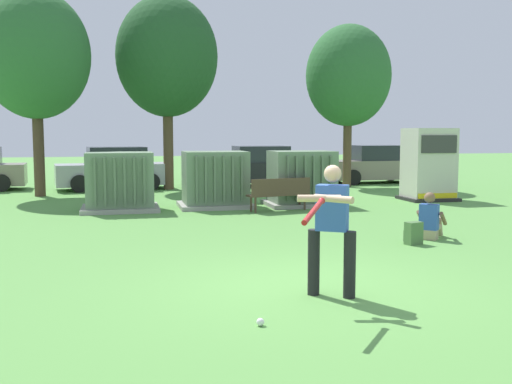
% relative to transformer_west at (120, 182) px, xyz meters
% --- Properties ---
extents(ground_plane, '(96.00, 96.00, 0.00)m').
position_rel_transformer_west_xyz_m(ground_plane, '(2.53, -9.05, -0.79)').
color(ground_plane, '#5B9947').
extents(transformer_west, '(2.10, 1.70, 1.62)m').
position_rel_transformer_west_xyz_m(transformer_west, '(0.00, 0.00, 0.00)').
color(transformer_west, '#9E9B93').
rests_on(transformer_west, ground).
extents(transformer_mid_west, '(2.10, 1.70, 1.62)m').
position_rel_transformer_west_xyz_m(transformer_mid_west, '(2.70, 0.17, 0.00)').
color(transformer_mid_west, '#9E9B93').
rests_on(transformer_mid_west, ground).
extents(transformer_mid_east, '(2.10, 1.70, 1.62)m').
position_rel_transformer_west_xyz_m(transformer_mid_east, '(5.26, -0.03, 0.00)').
color(transformer_mid_east, '#9E9B93').
rests_on(transformer_mid_east, ground).
extents(generator_enclosure, '(1.60, 1.40, 2.30)m').
position_rel_transformer_west_xyz_m(generator_enclosure, '(9.65, 0.44, 0.35)').
color(generator_enclosure, '#262626').
rests_on(generator_enclosure, ground).
extents(park_bench, '(1.84, 0.78, 0.92)m').
position_rel_transformer_west_xyz_m(park_bench, '(4.28, -1.13, -0.25)').
color(park_bench, '#4C3828').
rests_on(park_bench, ground).
extents(batter, '(1.09, 1.48, 1.74)m').
position_rel_transformer_west_xyz_m(batter, '(2.68, -9.60, 0.19)').
color(batter, black).
rests_on(batter, ground).
extents(sports_ball, '(0.09, 0.09, 0.09)m').
position_rel_transformer_west_xyz_m(sports_ball, '(1.51, -10.53, -0.74)').
color(sports_ball, white).
rests_on(sports_ball, ground).
extents(seated_spectator, '(0.73, 0.75, 0.96)m').
position_rel_transformer_west_xyz_m(seated_spectator, '(6.16, -5.93, -0.41)').
color(seated_spectator, tan).
rests_on(seated_spectator, ground).
extents(backpack, '(0.36, 0.33, 0.44)m').
position_rel_transformer_west_xyz_m(backpack, '(5.53, -6.43, -0.57)').
color(backpack, '#4C723F').
rests_on(backpack, ground).
extents(tree_left, '(3.61, 3.61, 6.90)m').
position_rel_transformer_west_xyz_m(tree_left, '(-2.66, 4.45, 3.94)').
color(tree_left, '#4C3828').
rests_on(tree_left, ground).
extents(tree_center_left, '(3.80, 3.80, 7.26)m').
position_rel_transformer_west_xyz_m(tree_center_left, '(1.82, 5.99, 4.19)').
color(tree_center_left, brown).
rests_on(tree_center_left, ground).
extents(tree_center_right, '(3.34, 3.34, 6.37)m').
position_rel_transformer_west_xyz_m(tree_center_right, '(8.84, 5.41, 3.58)').
color(tree_center_right, brown).
rests_on(tree_center_right, ground).
extents(parked_car_left_of_center, '(4.39, 2.34, 1.62)m').
position_rel_transformer_west_xyz_m(parked_car_left_of_center, '(-0.22, 6.47, -0.04)').
color(parked_car_left_of_center, '#B2B2B7').
rests_on(parked_car_left_of_center, ground).
extents(parked_car_right_of_center, '(4.23, 1.99, 1.62)m').
position_rel_transformer_west_xyz_m(parked_car_right_of_center, '(5.51, 6.75, -0.04)').
color(parked_car_right_of_center, black).
rests_on(parked_car_right_of_center, ground).
extents(parked_car_rightmost, '(4.27, 2.05, 1.62)m').
position_rel_transformer_west_xyz_m(parked_car_rightmost, '(10.70, 7.01, -0.04)').
color(parked_car_rightmost, gray).
rests_on(parked_car_rightmost, ground).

